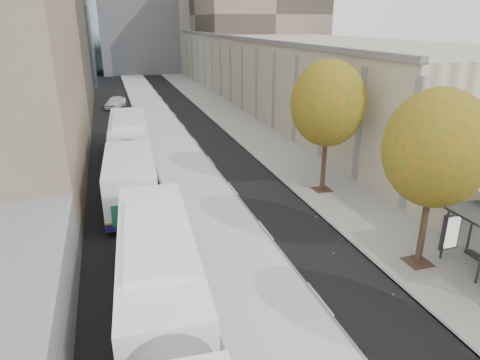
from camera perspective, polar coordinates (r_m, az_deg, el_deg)
name	(u,v)px	position (r m, az deg, el deg)	size (l,w,h in m)	color
bus_platform	(172,145)	(36.93, -9.10, 4.61)	(4.25, 150.00, 0.15)	silver
sidewalk	(260,138)	(38.79, 2.71, 5.56)	(4.75, 150.00, 0.08)	gray
building_tan	(267,62)	(68.89, 3.62, 15.41)	(18.00, 92.00, 8.00)	gray
tree_c	(436,149)	(18.63, 24.72, 3.83)	(4.20, 4.20, 7.28)	#302116
tree_d	(328,104)	(25.79, 11.66, 9.94)	(4.40, 4.40, 7.60)	#302116
bus_near	(167,346)	(12.71, -9.71, -21.01)	(3.62, 18.02, 2.98)	white
bus_far	(129,153)	(29.79, -14.53, 3.54)	(3.54, 18.29, 3.03)	white
distant_car	(115,102)	(54.94, -16.31, 9.92)	(1.69, 4.20, 1.43)	silver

